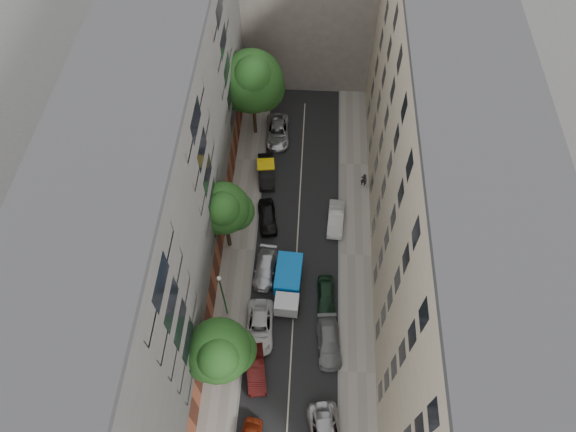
# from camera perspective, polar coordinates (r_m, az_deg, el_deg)

# --- Properties ---
(ground) EXTENTS (120.00, 120.00, 0.00)m
(ground) POSITION_cam_1_polar(r_m,az_deg,el_deg) (48.53, 0.98, -4.10)
(ground) COLOR #4C4C49
(ground) RESTS_ON ground
(road_surface) EXTENTS (8.00, 44.00, 0.02)m
(road_surface) POSITION_cam_1_polar(r_m,az_deg,el_deg) (48.53, 0.98, -4.10)
(road_surface) COLOR black
(road_surface) RESTS_ON ground
(sidewalk_left) EXTENTS (3.00, 44.00, 0.15)m
(sidewalk_left) POSITION_cam_1_polar(r_m,az_deg,el_deg) (48.84, -5.49, -3.72)
(sidewalk_left) COLOR gray
(sidewalk_left) RESTS_ON ground
(sidewalk_right) EXTENTS (3.00, 44.00, 0.15)m
(sidewalk_right) POSITION_cam_1_polar(r_m,az_deg,el_deg) (48.72, 7.47, -4.35)
(sidewalk_right) COLOR gray
(sidewalk_right) RESTS_ON ground
(building_left) EXTENTS (8.00, 44.00, 20.00)m
(building_left) POSITION_cam_1_polar(r_m,az_deg,el_deg) (41.74, -14.11, 3.53)
(building_left) COLOR #4D4A47
(building_left) RESTS_ON ground
(building_right) EXTENTS (8.00, 44.00, 20.00)m
(building_right) POSITION_cam_1_polar(r_m,az_deg,el_deg) (41.46, 16.56, 2.09)
(building_right) COLOR #C3B198
(building_right) RESTS_ON ground
(tarp_truck) EXTENTS (2.43, 5.56, 2.52)m
(tarp_truck) POSITION_cam_1_polar(r_m,az_deg,el_deg) (45.48, -0.00, -7.56)
(tarp_truck) COLOR black
(tarp_truck) RESTS_ON ground
(car_left_1) EXTENTS (2.17, 4.40, 1.39)m
(car_left_1) POSITION_cam_1_polar(r_m,az_deg,el_deg) (43.54, -3.61, -16.62)
(car_left_1) COLOR #490F0E
(car_left_1) RESTS_ON ground
(car_left_2) EXTENTS (2.48, 5.09, 1.39)m
(car_left_2) POSITION_cam_1_polar(r_m,az_deg,el_deg) (44.69, -3.17, -12.21)
(car_left_2) COLOR silver
(car_left_2) RESTS_ON ground
(car_left_3) EXTENTS (2.19, 4.64, 1.31)m
(car_left_3) POSITION_cam_1_polar(r_m,az_deg,el_deg) (47.03, -2.57, -5.87)
(car_left_3) COLOR #BBBBC0
(car_left_3) RESTS_ON ground
(car_left_4) EXTENTS (2.37, 4.41, 1.43)m
(car_left_4) POSITION_cam_1_polar(r_m,az_deg,el_deg) (49.82, -2.30, -0.12)
(car_left_4) COLOR black
(car_left_4) RESTS_ON ground
(car_left_5) EXTENTS (2.12, 4.67, 1.48)m
(car_left_5) POSITION_cam_1_polar(r_m,az_deg,el_deg) (53.10, -2.44, 4.97)
(car_left_5) COLOR black
(car_left_5) RESTS_ON ground
(car_left_6) EXTENTS (2.69, 5.34, 1.45)m
(car_left_6) POSITION_cam_1_polar(r_m,az_deg,el_deg) (56.69, -1.16, 9.36)
(car_left_6) COLOR #B7B7BC
(car_left_6) RESTS_ON ground
(car_right_1) EXTENTS (2.38, 4.89, 1.37)m
(car_right_1) POSITION_cam_1_polar(r_m,az_deg,el_deg) (44.30, 4.55, -13.81)
(car_right_1) COLOR slate
(car_right_1) RESTS_ON ground
(car_right_2) EXTENTS (1.68, 3.91, 1.31)m
(car_right_2) POSITION_cam_1_polar(r_m,az_deg,el_deg) (45.94, 4.25, -8.78)
(car_right_2) COLOR black
(car_right_2) RESTS_ON ground
(car_right_3) EXTENTS (1.70, 4.29, 1.39)m
(car_right_3) POSITION_cam_1_polar(r_m,az_deg,el_deg) (49.91, 5.32, -0.30)
(car_right_3) COLOR silver
(car_right_3) RESTS_ON ground
(tree_near) EXTENTS (5.08, 4.78, 8.51)m
(tree_near) POSITION_cam_1_polar(r_m,az_deg,el_deg) (38.72, -7.54, -14.82)
(tree_near) COLOR #382619
(tree_near) RESTS_ON sidewalk_left
(tree_mid) EXTENTS (4.93, 4.60, 8.73)m
(tree_mid) POSITION_cam_1_polar(r_m,az_deg,el_deg) (44.05, -7.11, 0.64)
(tree_mid) COLOR #382619
(tree_mid) RESTS_ON sidewalk_left
(tree_far) EXTENTS (6.44, 6.33, 10.61)m
(tree_far) POSITION_cam_1_polar(r_m,az_deg,el_deg) (52.52, -3.93, 14.46)
(tree_far) COLOR #382619
(tree_far) RESTS_ON sidewalk_left
(lamp_post) EXTENTS (0.36, 0.36, 6.96)m
(lamp_post) POSITION_cam_1_polar(r_m,az_deg,el_deg) (42.15, -7.31, -8.43)
(lamp_post) COLOR #1A5B26
(lamp_post) RESTS_ON sidewalk_left
(pedestrian) EXTENTS (0.70, 0.54, 1.70)m
(pedestrian) POSITION_cam_1_polar(r_m,az_deg,el_deg) (52.63, 8.42, 4.01)
(pedestrian) COLOR black
(pedestrian) RESTS_ON sidewalk_right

